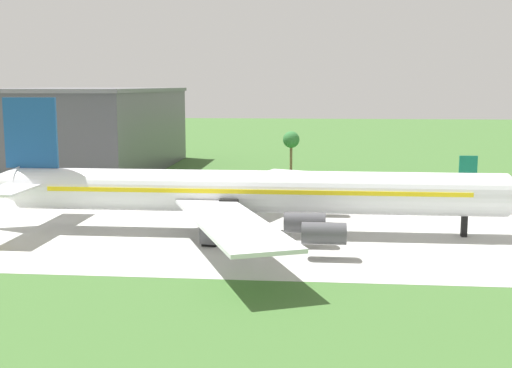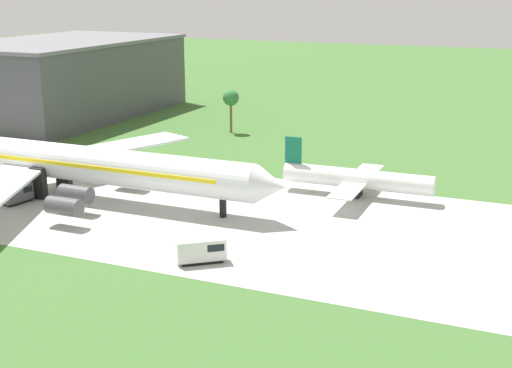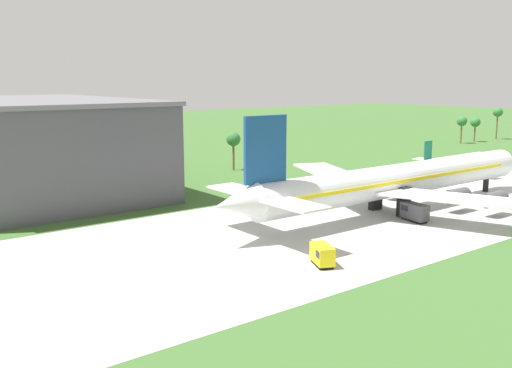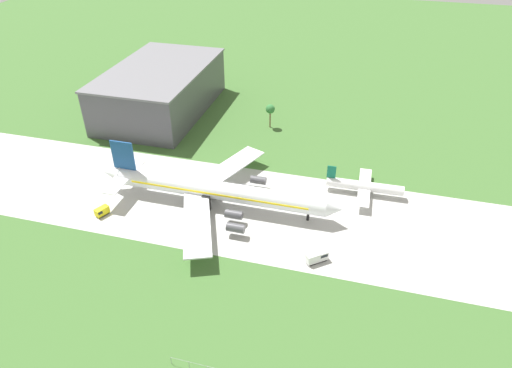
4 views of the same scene
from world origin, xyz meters
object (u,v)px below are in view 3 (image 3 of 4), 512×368
object	(u,v)px
jet_airliner	(397,180)
regional_aircraft	(453,162)
terminal_building	(34,145)
fuel_truck	(323,255)
catering_van	(414,212)

from	to	relation	value
jet_airliner	regional_aircraft	size ratio (longest dim) A/B	3.17
jet_airliner	terminal_building	size ratio (longest dim) A/B	1.24
terminal_building	fuel_truck	bearing A→B (deg)	-79.65
jet_airliner	terminal_building	distance (m)	73.07
regional_aircraft	jet_airliner	bearing A→B (deg)	-157.85
jet_airliner	terminal_building	bearing A→B (deg)	127.23
jet_airliner	fuel_truck	xyz separation A→B (m)	(-31.04, -13.61, -4.08)
jet_airliner	catering_van	xyz separation A→B (m)	(-3.36, -6.31, -3.92)
jet_airliner	regional_aircraft	distance (m)	46.76
jet_airliner	catering_van	size ratio (longest dim) A/B	14.92
jet_airliner	fuel_truck	size ratio (longest dim) A/B	16.63
catering_van	terminal_building	bearing A→B (deg)	122.34
regional_aircraft	fuel_truck	size ratio (longest dim) A/B	5.25
regional_aircraft	catering_van	distance (m)	52.40
fuel_truck	jet_airliner	bearing A→B (deg)	23.67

